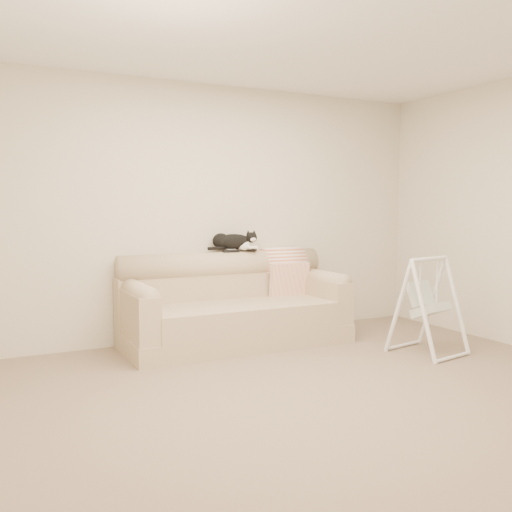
{
  "coord_description": "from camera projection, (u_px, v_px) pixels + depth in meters",
  "views": [
    {
      "loc": [
        -2.23,
        -3.48,
        1.36
      ],
      "look_at": [
        0.17,
        1.27,
        0.9
      ],
      "focal_mm": 40.0,
      "sensor_mm": 36.0,
      "label": 1
    }
  ],
  "objects": [
    {
      "name": "ground_plane",
      "position": [
        313.0,
        391.0,
        4.22
      ],
      "size": [
        5.0,
        5.0,
        0.0
      ],
      "primitive_type": "plane",
      "color": "#78624E",
      "rests_on": "ground"
    },
    {
      "name": "room_shell",
      "position": [
        315.0,
        183.0,
        4.08
      ],
      "size": [
        5.04,
        4.04,
        2.6
      ],
      "color": "beige",
      "rests_on": "ground"
    },
    {
      "name": "sofa",
      "position": [
        233.0,
        308.0,
        5.66
      ],
      "size": [
        2.2,
        0.93,
        0.9
      ],
      "color": "#BAA68C",
      "rests_on": "ground"
    },
    {
      "name": "remote_a",
      "position": [
        231.0,
        250.0,
        5.85
      ],
      "size": [
        0.18,
        0.05,
        0.03
      ],
      "color": "black",
      "rests_on": "sofa"
    },
    {
      "name": "remote_b",
      "position": [
        249.0,
        250.0,
        5.95
      ],
      "size": [
        0.18,
        0.09,
        0.02
      ],
      "color": "black",
      "rests_on": "sofa"
    },
    {
      "name": "tuxedo_cat",
      "position": [
        233.0,
        241.0,
        5.89
      ],
      "size": [
        0.54,
        0.29,
        0.21
      ],
      "color": "black",
      "rests_on": "sofa"
    },
    {
      "name": "throw_blanket",
      "position": [
        283.0,
        266.0,
        6.14
      ],
      "size": [
        0.45,
        0.38,
        0.58
      ],
      "color": "#CC613F",
      "rests_on": "sofa"
    },
    {
      "name": "baby_swing",
      "position": [
        427.0,
        305.0,
        5.27
      ],
      "size": [
        0.65,
        0.68,
        0.91
      ],
      "color": "white",
      "rests_on": "ground"
    }
  ]
}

